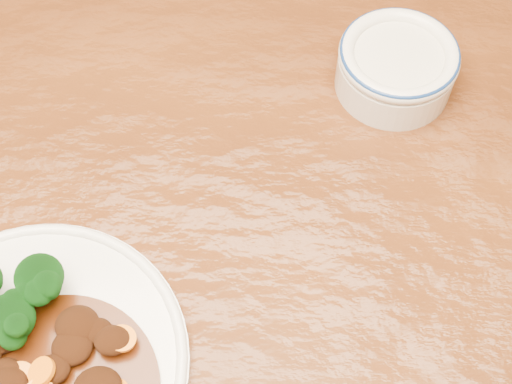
{
  "coord_description": "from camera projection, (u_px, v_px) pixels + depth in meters",
  "views": [
    {
      "loc": [
        0.07,
        -0.29,
        1.41
      ],
      "look_at": [
        0.09,
        0.09,
        0.77
      ],
      "focal_mm": 50.0,
      "sensor_mm": 36.0,
      "label": 1
    }
  ],
  "objects": [
    {
      "name": "dining_table",
      "position": [
        178.0,
        314.0,
        0.78
      ],
      "size": [
        1.58,
        1.04,
        0.75
      ],
      "rotation": [
        0.0,
        0.0,
        -0.1
      ],
      "color": "#5D2D10",
      "rests_on": "ground"
    },
    {
      "name": "dip_bowl",
      "position": [
        397.0,
        66.0,
        0.81
      ],
      "size": [
        0.14,
        0.14,
        0.06
      ],
      "rotation": [
        0.0,
        0.0,
        -0.11
      ],
      "color": "silver",
      "rests_on": "dining_table"
    },
    {
      "name": "dinner_plate",
      "position": [
        29.0,
        367.0,
        0.66
      ],
      "size": [
        0.3,
        0.3,
        0.02
      ],
      "rotation": [
        0.0,
        0.0,
        -0.39
      ],
      "color": "white",
      "rests_on": "dining_table"
    }
  ]
}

